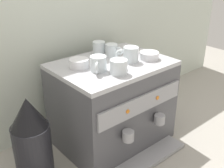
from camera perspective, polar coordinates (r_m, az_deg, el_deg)
The scene contains 12 objects.
ground_plane at distance 1.66m, azimuth 0.00°, elevation -10.94°, with size 4.00×4.00×0.00m, color #9E998E.
tiled_backsplash_wall at distance 1.66m, azimuth -7.16°, elevation 8.33°, with size 2.80×0.03×1.00m, color silver.
espresso_machine at distance 1.53m, azimuth 0.11°, elevation -3.96°, with size 0.59×0.54×0.47m.
ceramic_cup_0 at distance 1.52m, azimuth 0.03°, elevation 6.94°, with size 0.06×0.10×0.07m.
ceramic_cup_1 at distance 1.43m, azimuth 3.67°, elevation 6.02°, with size 0.11×0.09×0.08m.
ceramic_cup_2 at distance 1.29m, azimuth 1.43°, elevation 3.59°, with size 0.11×0.08×0.07m.
ceramic_cup_3 at distance 1.55m, azimuth -2.54°, elevation 7.38°, with size 0.09×0.09×0.07m.
ceramic_cup_4 at distance 1.32m, azimuth -2.82°, elevation 4.12°, with size 0.10×0.10×0.07m.
ceramic_bowl_0 at distance 1.37m, azimuth -6.72°, elevation 4.17°, with size 0.10×0.10×0.04m.
ceramic_bowl_1 at distance 1.49m, azimuth 7.57°, elevation 5.75°, with size 0.10×0.10×0.04m.
coffee_grinder at distance 1.31m, azimuth -15.97°, elevation -11.46°, with size 0.17×0.17×0.44m.
milk_pitcher at distance 1.87m, azimuth 9.95°, elevation -4.33°, with size 0.09×0.09×0.14m, color #B7B7BC.
Camera 1 is at (-0.87, -1.02, 0.98)m, focal length 44.88 mm.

